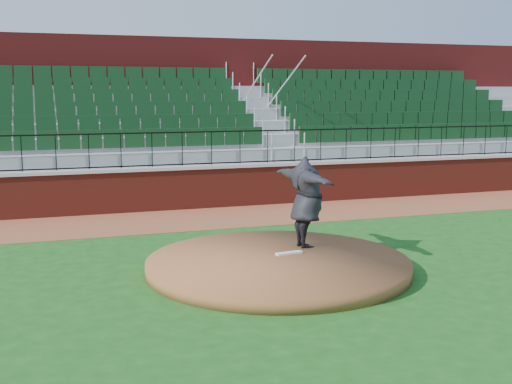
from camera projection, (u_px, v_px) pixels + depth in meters
ground at (280, 267)px, 13.00m from camera, size 90.00×90.00×0.00m
warning_track at (211, 217)px, 18.06m from camera, size 34.00×3.20×0.01m
field_wall at (198, 188)px, 19.46m from camera, size 34.00×0.35×1.20m
wall_cap at (197, 167)px, 19.36m from camera, size 34.00×0.45×0.10m
wall_railing at (197, 149)px, 19.28m from camera, size 34.00×0.05×1.00m
seating_stands at (178, 127)px, 21.75m from camera, size 34.00×5.10×4.60m
concourse_wall at (162, 112)px, 24.31m from camera, size 34.00×0.50×5.50m
pitchers_mound at (278, 265)px, 12.66m from camera, size 5.15×5.15×0.25m
pitching_rubber at (289, 253)px, 13.00m from camera, size 0.58×0.21×0.04m
pitcher at (306, 202)px, 13.47m from camera, size 0.83×2.40×1.92m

